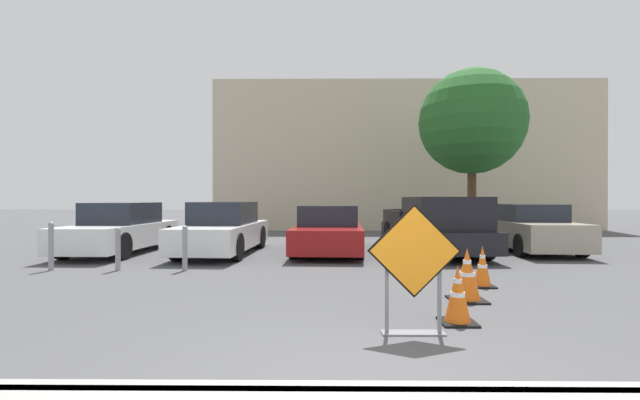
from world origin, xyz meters
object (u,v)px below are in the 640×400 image
bollard_third (51,245)px  traffic_cone_nearest (458,295)px  parked_car_third (328,231)px  pickup_truck (436,228)px  parked_car_fourth (530,229)px  traffic_cone_second (467,275)px  parked_car_second (223,230)px  road_closed_sign (414,262)px  traffic_cone_third (482,267)px  bollard_nearest (185,247)px  bollard_second (118,248)px  parked_car_nearest (121,230)px

bollard_third → traffic_cone_nearest: bearing=-26.9°
parked_car_third → pickup_truck: 3.08m
bollard_third → parked_car_fourth: bearing=16.1°
traffic_cone_second → parked_car_second: bearing=132.3°
road_closed_sign → bollard_third: (-7.05, 4.37, -0.28)m
road_closed_sign → traffic_cone_third: road_closed_sign is taller
parked_car_fourth → bollard_nearest: bearing=23.5°
traffic_cone_third → bollard_third: size_ratio=0.69×
traffic_cone_second → parked_car_second: (-5.11, 5.63, 0.29)m
parked_car_third → bollard_second: size_ratio=4.97×
road_closed_sign → traffic_cone_nearest: (0.65, 0.47, -0.48)m
parked_car_second → pickup_truck: bearing=-177.7°
parked_car_third → bollard_third: size_ratio=4.40×
traffic_cone_second → parked_car_nearest: (-8.14, 5.75, 0.28)m
parked_car_second → bollard_second: parked_car_second is taller
parked_car_second → parked_car_fourth: bearing=-172.9°
traffic_cone_third → bollard_second: 7.56m
traffic_cone_nearest → parked_car_third: bearing=102.3°
pickup_truck → parked_car_fourth: bearing=-169.9°
bollard_nearest → bollard_second: 1.48m
traffic_cone_nearest → traffic_cone_second: 1.31m
traffic_cone_third → bollard_third: (-8.85, 1.65, 0.20)m
parked_car_third → bollard_second: (-4.66, -3.27, -0.13)m
parked_car_second → pickup_truck: 6.07m
traffic_cone_third → bollard_third: 9.01m
bollard_nearest → bollard_second: (-1.48, 0.00, -0.02)m
road_closed_sign → parked_car_fourth: (5.14, 7.90, -0.18)m
pickup_truck → parked_car_fourth: 3.09m
bollard_second → bollard_third: size_ratio=0.89×
traffic_cone_second → pickup_truck: bearing=80.2°
parked_car_fourth → bollard_second: 11.28m
parked_car_third → bollard_third: 6.96m
parked_car_second → bollard_second: 3.35m
traffic_cone_third → parked_car_fourth: size_ratio=0.18×
pickup_truck → bollard_nearest: bearing=21.3°
traffic_cone_second → bollard_third: bearing=161.8°
bollard_nearest → parked_car_fourth: bearing=20.9°
traffic_cone_third → bollard_third: bearing=169.4°
parked_car_nearest → bollard_third: 3.05m
traffic_cone_third → parked_car_nearest: parked_car_nearest is taller
traffic_cone_third → parked_car_second: parked_car_second is taller
bollard_second → parked_car_third: bearing=35.1°
pickup_truck → bollard_second: bearing=17.1°
traffic_cone_nearest → parked_car_fourth: (4.49, 7.43, 0.30)m
bollard_second → bollard_third: bearing=180.0°
traffic_cone_nearest → bollard_nearest: (-4.75, 3.90, 0.17)m
traffic_cone_third → traffic_cone_second: bearing=-120.8°
bollard_nearest → bollard_second: bearing=180.0°
traffic_cone_second → parked_car_third: bearing=109.2°
bollard_third → parked_car_third: bearing=28.1°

